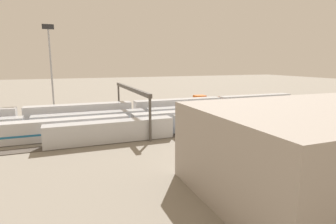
{
  "coord_description": "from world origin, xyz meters",
  "views": [
    {
      "loc": [
        27.1,
        61.23,
        14.41
      ],
      "look_at": [
        3.56,
        0.53,
        2.5
      ],
      "focal_mm": 29.22,
      "sensor_mm": 36.0,
      "label": 1
    }
  ],
  "objects_px": {
    "train_on_track_5": "(173,126)",
    "light_mast_0": "(50,58)",
    "train_on_track_2": "(133,112)",
    "train_on_track_3": "(193,114)",
    "train_on_track_4": "(184,119)",
    "signal_gantry": "(131,92)",
    "train_on_track_1": "(208,105)"
  },
  "relations": [
    {
      "from": "train_on_track_3",
      "to": "train_on_track_1",
      "type": "bearing_deg",
      "value": -133.84
    },
    {
      "from": "train_on_track_2",
      "to": "light_mast_0",
      "type": "relative_size",
      "value": 4.02
    },
    {
      "from": "train_on_track_4",
      "to": "train_on_track_2",
      "type": "bearing_deg",
      "value": -47.95
    },
    {
      "from": "train_on_track_4",
      "to": "light_mast_0",
      "type": "distance_m",
      "value": 38.19
    },
    {
      "from": "train_on_track_3",
      "to": "light_mast_0",
      "type": "xyz_separation_m",
      "value": [
        31.78,
        -18.55,
        13.42
      ]
    },
    {
      "from": "train_on_track_3",
      "to": "light_mast_0",
      "type": "relative_size",
      "value": 5.04
    },
    {
      "from": "train_on_track_4",
      "to": "train_on_track_1",
      "type": "distance_m",
      "value": 20.86
    },
    {
      "from": "train_on_track_5",
      "to": "light_mast_0",
      "type": "xyz_separation_m",
      "value": [
        22.26,
        -28.55,
        13.42
      ]
    },
    {
      "from": "train_on_track_1",
      "to": "signal_gantry",
      "type": "relative_size",
      "value": 0.33
    },
    {
      "from": "train_on_track_3",
      "to": "train_on_track_2",
      "type": "bearing_deg",
      "value": -19.77
    },
    {
      "from": "train_on_track_3",
      "to": "signal_gantry",
      "type": "distance_m",
      "value": 16.05
    },
    {
      "from": "train_on_track_3",
      "to": "signal_gantry",
      "type": "height_order",
      "value": "signal_gantry"
    },
    {
      "from": "train_on_track_4",
      "to": "light_mast_0",
      "type": "height_order",
      "value": "light_mast_0"
    },
    {
      "from": "train_on_track_5",
      "to": "train_on_track_2",
      "type": "height_order",
      "value": "train_on_track_2"
    },
    {
      "from": "train_on_track_3",
      "to": "signal_gantry",
      "type": "relative_size",
      "value": 3.99
    },
    {
      "from": "train_on_track_3",
      "to": "train_on_track_4",
      "type": "bearing_deg",
      "value": 45.65
    },
    {
      "from": "train_on_track_4",
      "to": "train_on_track_1",
      "type": "relative_size",
      "value": 7.14
    },
    {
      "from": "train_on_track_4",
      "to": "train_on_track_2",
      "type": "distance_m",
      "value": 13.48
    },
    {
      "from": "train_on_track_2",
      "to": "train_on_track_3",
      "type": "distance_m",
      "value": 14.79
    },
    {
      "from": "light_mast_0",
      "to": "train_on_track_4",
      "type": "bearing_deg",
      "value": 138.79
    },
    {
      "from": "train_on_track_1",
      "to": "signal_gantry",
      "type": "distance_m",
      "value": 26.15
    },
    {
      "from": "train_on_track_4",
      "to": "train_on_track_1",
      "type": "bearing_deg",
      "value": -134.02
    },
    {
      "from": "train_on_track_2",
      "to": "signal_gantry",
      "type": "height_order",
      "value": "signal_gantry"
    },
    {
      "from": "train_on_track_5",
      "to": "train_on_track_3",
      "type": "distance_m",
      "value": 13.81
    },
    {
      "from": "train_on_track_2",
      "to": "train_on_track_5",
      "type": "bearing_deg",
      "value": 106.3
    },
    {
      "from": "train_on_track_5",
      "to": "train_on_track_2",
      "type": "relative_size",
      "value": 0.49
    },
    {
      "from": "train_on_track_1",
      "to": "train_on_track_2",
      "type": "relative_size",
      "value": 0.1
    },
    {
      "from": "train_on_track_4",
      "to": "train_on_track_5",
      "type": "xyz_separation_m",
      "value": [
        4.63,
        5.0,
        0.01
      ]
    },
    {
      "from": "train_on_track_5",
      "to": "light_mast_0",
      "type": "height_order",
      "value": "light_mast_0"
    },
    {
      "from": "train_on_track_4",
      "to": "signal_gantry",
      "type": "distance_m",
      "value": 13.65
    },
    {
      "from": "train_on_track_2",
      "to": "light_mast_0",
      "type": "xyz_separation_m",
      "value": [
        17.88,
        -13.55,
        12.82
      ]
    },
    {
      "from": "train_on_track_4",
      "to": "train_on_track_2",
      "type": "height_order",
      "value": "train_on_track_2"
    }
  ]
}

